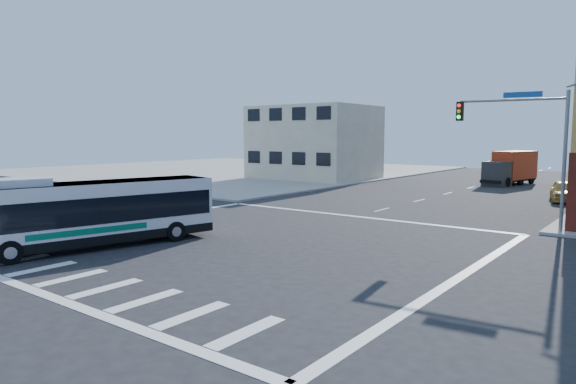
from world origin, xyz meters
The scene contains 7 objects.
ground centered at (0.00, 0.00, 0.00)m, with size 120.00×120.00×0.00m, color black.
sidewalk_nw centered at (-35.00, 35.00, 0.07)m, with size 50.00×50.00×0.15m, color gray.
building_west centered at (-17.02, 29.98, 4.01)m, with size 12.06×10.06×8.00m.
signal_mast_ne centered at (9.08, 10.62, 4.98)m, with size 7.91×1.13×8.07m.
transit_bus centered at (-4.76, -4.88, 1.54)m, with size 4.71×10.88×3.15m.
box_truck centered at (2.09, 36.16, 1.59)m, with size 3.65×7.59×3.29m.
parked_car centered at (8.73, 24.84, 0.78)m, with size 1.85×4.60×1.57m, color gold.
Camera 1 is at (15.19, -17.07, 4.83)m, focal length 32.00 mm.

